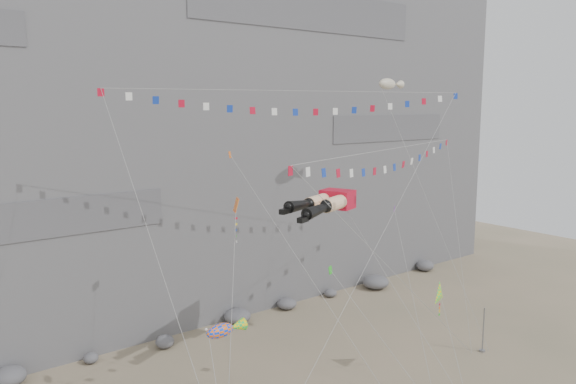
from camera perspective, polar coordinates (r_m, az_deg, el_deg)
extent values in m
cube|color=slate|center=(64.79, -12.83, 12.47)|extent=(80.00, 28.00, 50.00)
cylinder|color=gray|center=(51.21, 19.23, -13.08)|extent=(0.12, 0.12, 3.87)
cube|color=#B80B24|center=(45.13, 5.05, -0.72)|extent=(2.57, 2.96, 1.47)
cylinder|color=#FDCD9E|center=(42.91, 4.65, -1.20)|extent=(2.71, 1.89, 1.08)
sphere|color=black|center=(41.82, 3.88, -1.45)|extent=(0.99, 0.99, 0.99)
cone|color=black|center=(40.57, 2.92, -1.88)|extent=(3.09, 1.89, 1.01)
cube|color=black|center=(38.94, 1.52, -2.82)|extent=(1.05, 0.74, 0.36)
cylinder|color=#FDCD9E|center=(43.58, 2.93, -1.03)|extent=(2.71, 1.89, 1.08)
sphere|color=black|center=(42.51, 2.13, -1.27)|extent=(0.99, 0.99, 0.99)
cone|color=black|center=(41.23, 1.13, -1.38)|extent=(3.11, 1.90, 1.08)
cube|color=black|center=(39.59, -0.32, -1.96)|extent=(1.05, 0.74, 0.36)
cylinder|color=gray|center=(42.20, 11.33, -10.72)|extent=(0.03, 0.03, 18.87)
cylinder|color=gray|center=(36.96, -0.81, -6.40)|extent=(0.03, 0.03, 29.29)
cylinder|color=gray|center=(46.50, 14.52, -6.33)|extent=(0.03, 0.03, 18.97)
cube|color=gray|center=(51.26, 18.16, -15.28)|extent=(0.16, 0.16, 0.10)
cylinder|color=gray|center=(33.69, -5.84, -14.58)|extent=(0.03, 0.03, 16.24)
cylinder|color=gray|center=(41.88, 16.75, -15.97)|extent=(0.03, 0.03, 10.40)
cylinder|color=gray|center=(51.43, 14.77, -1.90)|extent=(0.03, 0.03, 25.11)
cube|color=gray|center=(52.20, 19.71, -14.91)|extent=(0.16, 0.16, 0.10)
cylinder|color=gray|center=(38.19, 2.84, -9.53)|extent=(0.03, 0.03, 22.17)
cylinder|color=gray|center=(44.20, 12.63, -10.67)|extent=(0.03, 0.03, 16.45)
cylinder|color=gray|center=(38.83, 10.43, -15.67)|extent=(0.03, 0.03, 13.60)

